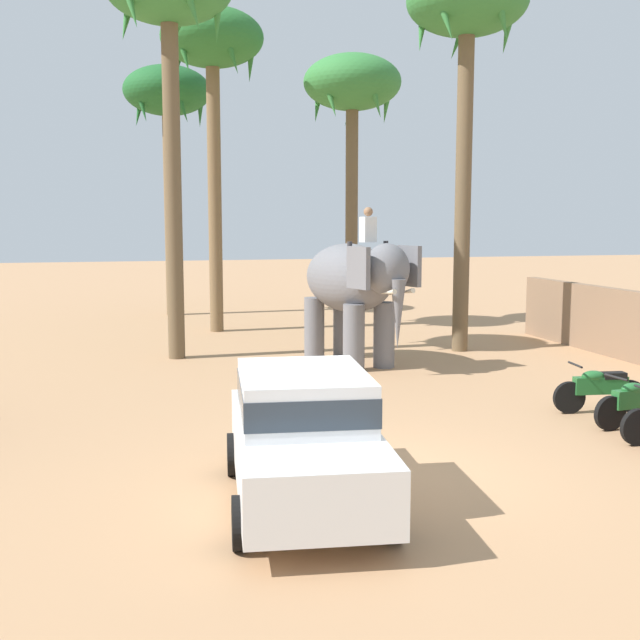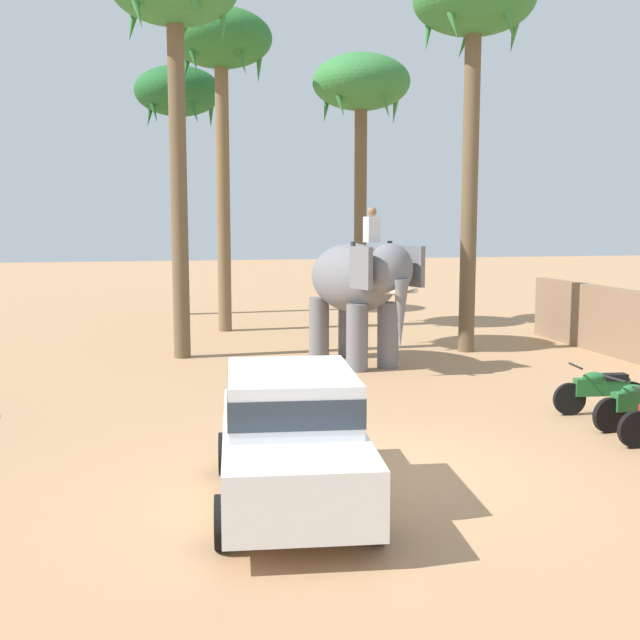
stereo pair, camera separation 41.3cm
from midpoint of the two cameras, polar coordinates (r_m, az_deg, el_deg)
The scene contains 10 objects.
ground_plane at distance 11.25m, azimuth 4.24°, elevation -11.30°, with size 120.00×120.00×0.00m, color tan.
car_sedan_foreground at distance 9.98m, azimuth -0.91°, elevation -8.13°, with size 2.24×4.27×1.70m.
elephant_with_mahout at distance 19.33m, azimuth 3.38°, elevation 2.55°, with size 2.48×4.02×3.88m.
motorcycle_fourth_in_row at distance 14.64m, azimuth 22.88°, elevation -5.59°, with size 1.80×0.55×0.94m.
motorcycle_far_in_row at distance 15.51m, azimuth 20.45°, elevation -4.77°, with size 1.80×0.55×0.94m.
palm_tree_behind_elephant at distance 25.93m, azimuth -6.73°, elevation 18.83°, with size 3.20×3.20×10.08m.
palm_tree_near_hut at distance 22.28m, azimuth 11.67°, elevation 20.87°, with size 3.20×3.20×10.17m.
palm_tree_left_of_road at distance 26.70m, azimuth 3.47°, elevation 16.24°, with size 3.20×3.20×8.94m.
palm_tree_far_back at distance 21.23m, azimuth -9.93°, elevation 21.67°, with size 3.20×3.20×10.19m.
palm_tree_leaning_seaward at distance 30.45m, azimuth -9.86°, elevation 15.47°, with size 3.20×3.20×9.19m.
Camera 2 is at (-3.00, -10.22, 3.58)m, focal length 44.07 mm.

